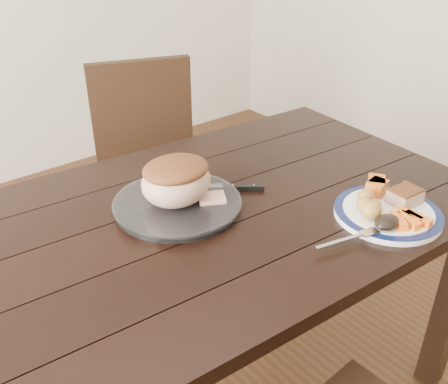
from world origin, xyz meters
TOP-DOWN VIEW (x-y plane):
  - dining_table at (0.00, 0.00)m, footprint 1.67×1.03m
  - chair_far at (0.30, 0.73)m, footprint 0.54×0.55m
  - dinner_plate at (0.39, -0.32)m, footprint 0.28×0.28m
  - plate_rim at (0.39, -0.32)m, footprint 0.28×0.28m
  - serving_platter at (-0.02, 0.06)m, footprint 0.34×0.34m
  - pork_slice at (0.45, -0.33)m, footprint 0.09×0.07m
  - roasted_potatoes at (0.34, -0.30)m, footprint 0.10×0.10m
  - carrot_batons at (0.37, -0.39)m, footprint 0.09×0.09m
  - pumpkin_wedges at (0.44, -0.24)m, footprint 0.08×0.07m
  - dark_mushroom at (0.31, -0.37)m, footprint 0.07×0.05m
  - fork at (0.21, -0.34)m, footprint 0.18×0.06m
  - roast_joint at (-0.02, 0.06)m, footprint 0.19×0.17m
  - cut_slice at (0.06, 0.01)m, footprint 0.09×0.08m
  - carving_knife at (0.16, 0.05)m, footprint 0.26×0.21m

SIDE VIEW (x-z plane):
  - chair_far at x=0.30m, z-range 0.06..0.99m
  - dining_table at x=0.00m, z-range 0.28..1.03m
  - carving_knife at x=0.16m, z-range 0.75..0.76m
  - dinner_plate at x=0.39m, z-range 0.75..0.77m
  - serving_platter at x=-0.02m, z-range 0.75..0.77m
  - plate_rim at x=0.39m, z-range 0.75..0.78m
  - fork at x=0.21m, z-range 0.77..0.77m
  - cut_slice at x=0.06m, z-range 0.77..0.78m
  - carrot_batons at x=0.37m, z-range 0.77..0.79m
  - dark_mushroom at x=0.31m, z-range 0.77..0.80m
  - pork_slice at x=0.45m, z-range 0.77..0.81m
  - pumpkin_wedges at x=0.44m, z-range 0.77..0.81m
  - roasted_potatoes at x=0.34m, z-range 0.77..0.82m
  - roast_joint at x=-0.02m, z-range 0.77..0.89m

